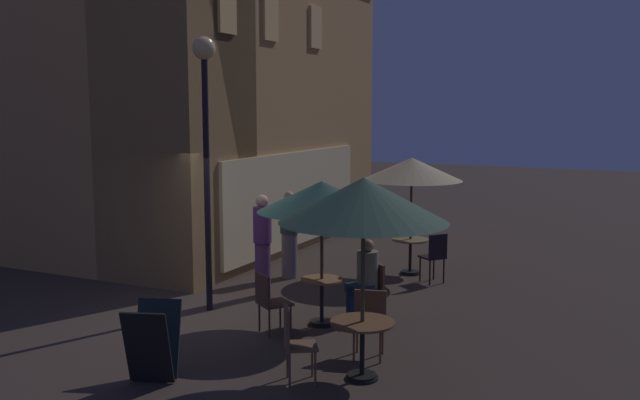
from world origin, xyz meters
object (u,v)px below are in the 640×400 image
at_px(patron_standing_2, 289,235).
at_px(cafe_table_2, 410,248).
at_px(cafe_chair_0, 269,298).
at_px(patio_umbrella_0, 322,197).
at_px(cafe_chair_2, 369,318).
at_px(patio_umbrella_2, 412,170).
at_px(cafe_chair_1, 372,285).
at_px(patron_standing_1, 263,245).
at_px(cafe_chair_4, 435,253).
at_px(cafe_table_0, 322,293).
at_px(cafe_table_1, 362,336).
at_px(patron_seated_0, 365,274).
at_px(menu_sandwich_board, 153,343).
at_px(street_lamp_near_corner, 205,112).
at_px(patio_umbrella_1, 363,201).
at_px(cafe_chair_3, 294,338).

bearing_deg(patron_standing_2, cafe_table_2, 25.79).
xyz_separation_m(cafe_table_2, cafe_chair_0, (-4.41, 0.70, 0.02)).
distance_m(patio_umbrella_0, cafe_chair_2, 2.07).
bearing_deg(patio_umbrella_2, patron_standing_2, 122.38).
bearing_deg(cafe_chair_1, patron_standing_1, -59.51).
bearing_deg(cafe_chair_4, patron_standing_2, 54.06).
bearing_deg(cafe_table_0, patron_standing_2, 37.49).
xyz_separation_m(cafe_table_2, cafe_chair_2, (-4.61, -0.96, 0.00)).
distance_m(cafe_table_1, cafe_chair_1, 2.54).
relative_size(patron_seated_0, patron_standing_2, 0.74).
height_order(menu_sandwich_board, cafe_chair_2, menu_sandwich_board).
bearing_deg(cafe_chair_0, cafe_chair_4, 15.66).
bearing_deg(patron_standing_1, cafe_chair_4, 44.44).
xyz_separation_m(menu_sandwich_board, patio_umbrella_0, (2.89, -0.89, 1.49)).
height_order(street_lamp_near_corner, patron_seated_0, street_lamp_near_corner).
bearing_deg(patio_umbrella_1, cafe_chair_3, 123.06).
bearing_deg(cafe_chair_1, patio_umbrella_0, 0.00).
height_order(cafe_chair_1, patron_standing_2, patron_standing_2).
distance_m(street_lamp_near_corner, cafe_chair_1, 3.79).
distance_m(cafe_table_1, cafe_chair_0, 2.12).
distance_m(cafe_table_0, patron_seated_0, 0.78).
bearing_deg(patron_standing_2, patio_umbrella_2, 25.79).
bearing_deg(street_lamp_near_corner, cafe_table_1, -115.74).
height_order(cafe_table_1, cafe_chair_0, cafe_chair_0).
bearing_deg(menu_sandwich_board, cafe_chair_1, -41.36).
bearing_deg(patron_standing_1, cafe_table_2, 58.91).
xyz_separation_m(patio_umbrella_1, patron_standing_2, (4.12, 3.20, -1.36)).
bearing_deg(cafe_table_0, patio_umbrella_2, -2.98).
bearing_deg(patron_standing_1, street_lamp_near_corner, -105.29).
bearing_deg(patio_umbrella_1, cafe_chair_4, 6.13).
distance_m(cafe_chair_3, patron_seated_0, 2.77).
bearing_deg(cafe_table_0, cafe_chair_1, -38.77).
height_order(cafe_table_1, patron_standing_2, patron_standing_2).
height_order(cafe_table_0, cafe_chair_4, cafe_chair_4).
height_order(cafe_table_0, patron_standing_1, patron_standing_1).
bearing_deg(cafe_table_2, menu_sandwich_board, 170.67).
distance_m(cafe_chair_0, patron_standing_1, 2.10).
bearing_deg(cafe_table_2, cafe_chair_4, -127.78).
relative_size(cafe_chair_1, patron_standing_1, 0.48).
bearing_deg(patron_standing_2, patio_umbrella_0, -59.10).
distance_m(patio_umbrella_0, patron_standing_1, 2.18).
distance_m(cafe_chair_1, cafe_chair_4, 2.51).
bearing_deg(patron_standing_1, patio_umbrella_2, 58.91).
xyz_separation_m(cafe_chair_2, cafe_chair_3, (-1.25, 0.48, 0.03)).
distance_m(cafe_chair_0, patron_standing_2, 3.41).
relative_size(patron_standing_1, patron_standing_2, 1.06).
bearing_deg(menu_sandwich_board, patio_umbrella_1, -82.09).
bearing_deg(menu_sandwich_board, cafe_table_2, -28.74).
bearing_deg(patio_umbrella_2, patron_seated_0, -174.93).
bearing_deg(patron_standing_1, menu_sandwich_board, -76.23).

